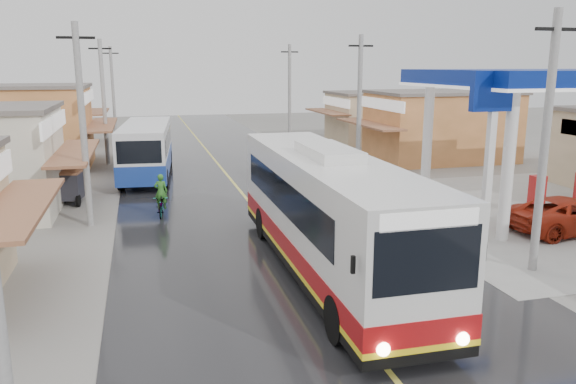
% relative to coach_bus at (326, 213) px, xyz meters
% --- Properties ---
extents(ground, '(120.00, 120.00, 0.00)m').
position_rel_coach_bus_xyz_m(ground, '(-0.58, -1.54, -1.93)').
color(ground, slate).
rests_on(ground, ground).
extents(road, '(12.00, 90.00, 0.02)m').
position_rel_coach_bus_xyz_m(road, '(-0.58, 13.46, -1.92)').
color(road, black).
rests_on(road, ground).
extents(centre_line, '(0.15, 90.00, 0.01)m').
position_rel_coach_bus_xyz_m(centre_line, '(-0.58, 13.46, -1.90)').
color(centre_line, '#D8CC4C').
rests_on(centre_line, road).
extents(shopfronts_right, '(11.00, 44.00, 4.80)m').
position_rel_coach_bus_xyz_m(shopfronts_right, '(14.42, 10.46, -1.93)').
color(shopfronts_right, beige).
rests_on(shopfronts_right, ground).
extents(utility_poles_left, '(1.60, 50.00, 8.00)m').
position_rel_coach_bus_xyz_m(utility_poles_left, '(-7.58, 14.46, -1.93)').
color(utility_poles_left, gray).
rests_on(utility_poles_left, ground).
extents(utility_poles_right, '(1.60, 36.00, 8.00)m').
position_rel_coach_bus_xyz_m(utility_poles_right, '(6.42, 13.46, -1.93)').
color(utility_poles_right, gray).
rests_on(utility_poles_right, ground).
extents(coach_bus, '(3.01, 12.82, 3.99)m').
position_rel_coach_bus_xyz_m(coach_bus, '(0.00, 0.00, 0.00)').
color(coach_bus, silver).
rests_on(coach_bus, road).
extents(second_bus, '(3.33, 9.52, 3.10)m').
position_rel_coach_bus_xyz_m(second_bus, '(-5.13, 17.09, -0.26)').
color(second_bus, silver).
rests_on(second_bus, road).
extents(jeepney, '(5.15, 2.65, 1.39)m').
position_rel_coach_bus_xyz_m(jeepney, '(10.59, 1.71, -1.23)').
color(jeepney, '#9E230F').
rests_on(jeepney, ground).
extents(cyclist, '(0.78, 1.80, 1.88)m').
position_rel_coach_bus_xyz_m(cyclist, '(-4.71, 8.22, -1.31)').
color(cyclist, black).
rests_on(cyclist, ground).
extents(tricycle_near, '(1.65, 2.25, 1.59)m').
position_rel_coach_bus_xyz_m(tricycle_near, '(-8.79, 11.76, -1.02)').
color(tricycle_near, '#26262D').
rests_on(tricycle_near, ground).
extents(tricycle_far, '(1.86, 2.48, 1.73)m').
position_rel_coach_bus_xyz_m(tricycle_far, '(-9.55, 12.81, -0.94)').
color(tricycle_far, '#26262D').
rests_on(tricycle_far, ground).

